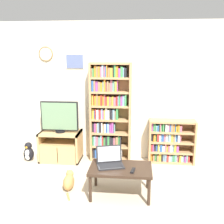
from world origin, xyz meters
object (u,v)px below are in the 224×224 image
object	(u,v)px
penguin_figurine	(28,152)
cat	(69,181)
coffee_table	(121,170)
television	(60,117)
bookshelf_short	(169,142)
bookshelf_tall	(109,112)
remote_near_laptop	(133,170)
laptop	(110,161)
tv_stand	(61,146)

from	to	relation	value
penguin_figurine	cat	bearing A→B (deg)	-42.78
penguin_figurine	coffee_table	bearing A→B (deg)	-29.97
television	bookshelf_short	xyz separation A→B (m)	(2.05, 0.15, -0.47)
bookshelf_tall	bookshelf_short	size ratio (longest dim) A/B	2.19
remote_near_laptop	cat	distance (m)	1.04
television	coffee_table	size ratio (longest dim) A/B	0.79
bookshelf_tall	cat	bearing A→B (deg)	-111.23
coffee_table	remote_near_laptop	distance (m)	0.22
remote_near_laptop	cat	bearing A→B (deg)	178.87
television	bookshelf_tall	distance (m)	0.93
television	bookshelf_short	size ratio (longest dim) A/B	0.83
bookshelf_short	television	bearing A→B (deg)	-175.95
bookshelf_tall	coffee_table	bearing A→B (deg)	-76.41
laptop	bookshelf_short	bearing A→B (deg)	35.18
coffee_table	cat	bearing A→B (deg)	173.67
tv_stand	laptop	bearing A→B (deg)	-45.58
tv_stand	remote_near_laptop	bearing A→B (deg)	-41.90
penguin_figurine	tv_stand	bearing A→B (deg)	8.93
television	bookshelf_short	world-z (taller)	television
bookshelf_tall	tv_stand	bearing A→B (deg)	-170.93
coffee_table	penguin_figurine	size ratio (longest dim) A/B	2.43
remote_near_laptop	penguin_figurine	world-z (taller)	remote_near_laptop
coffee_table	remote_near_laptop	world-z (taller)	remote_near_laptop
coffee_table	penguin_figurine	world-z (taller)	coffee_table
bookshelf_tall	cat	xyz separation A→B (m)	(-0.47, -1.22, -0.81)
bookshelf_tall	remote_near_laptop	distance (m)	1.58
television	bookshelf_short	bearing A→B (deg)	4.05
bookshelf_short	cat	bearing A→B (deg)	-143.23
coffee_table	laptop	xyz separation A→B (m)	(-0.16, 0.06, 0.11)
bookshelf_short	remote_near_laptop	size ratio (longest dim) A/B	5.13
television	bookshelf_tall	bearing A→B (deg)	9.75
bookshelf_tall	bookshelf_short	bearing A→B (deg)	-0.56
laptop	tv_stand	bearing A→B (deg)	118.36
remote_near_laptop	cat	size ratio (longest dim) A/B	0.35
remote_near_laptop	penguin_figurine	size ratio (longest dim) A/B	0.45
tv_stand	penguin_figurine	distance (m)	0.63
television	penguin_figurine	size ratio (longest dim) A/B	1.92
tv_stand	laptop	size ratio (longest dim) A/B	1.73
bookshelf_short	penguin_figurine	distance (m)	2.69
tv_stand	cat	xyz separation A→B (m)	(0.44, -1.07, -0.16)
remote_near_laptop	coffee_table	bearing A→B (deg)	159.04
coffee_table	penguin_figurine	distance (m)	2.14
tv_stand	bookshelf_short	bearing A→B (deg)	3.76
tv_stand	television	xyz separation A→B (m)	(0.01, -0.01, 0.58)
tv_stand	laptop	distance (m)	1.55
laptop	coffee_table	bearing A→B (deg)	-37.83
cat	remote_near_laptop	bearing A→B (deg)	-12.25
bookshelf_short	remote_near_laptop	distance (m)	1.54
television	remote_near_laptop	xyz separation A→B (m)	(1.40, -1.26, -0.42)
remote_near_laptop	penguin_figurine	bearing A→B (deg)	160.22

